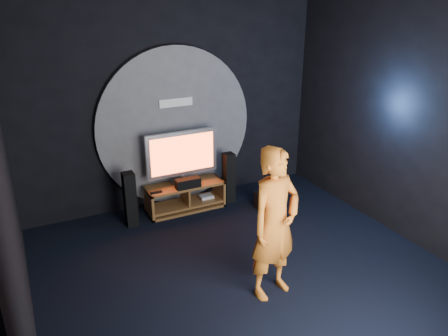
# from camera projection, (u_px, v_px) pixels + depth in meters

# --- Properties ---
(floor) EXTENTS (5.00, 5.00, 0.00)m
(floor) POSITION_uv_depth(u_px,v_px,m) (248.00, 274.00, 5.54)
(floor) COLOR black
(floor) RESTS_ON ground
(back_wall) EXTENTS (5.00, 0.04, 3.50)m
(back_wall) POSITION_uv_depth(u_px,v_px,m) (173.00, 99.00, 6.97)
(back_wall) COLOR black
(back_wall) RESTS_ON ground
(front_wall) EXTENTS (5.00, 0.04, 3.50)m
(front_wall) POSITION_uv_depth(u_px,v_px,m) (444.00, 255.00, 2.81)
(front_wall) COLOR black
(front_wall) RESTS_ON ground
(left_wall) EXTENTS (0.04, 5.00, 3.50)m
(left_wall) POSITION_uv_depth(u_px,v_px,m) (6.00, 184.00, 3.86)
(left_wall) COLOR black
(left_wall) RESTS_ON ground
(right_wall) EXTENTS (0.04, 5.00, 3.50)m
(right_wall) POSITION_uv_depth(u_px,v_px,m) (411.00, 118.00, 5.93)
(right_wall) COLOR black
(right_wall) RESTS_ON ground
(wall_disc_panel) EXTENTS (2.60, 0.11, 2.60)m
(wall_disc_panel) POSITION_uv_depth(u_px,v_px,m) (176.00, 127.00, 7.09)
(wall_disc_panel) COLOR #515156
(wall_disc_panel) RESTS_ON ground
(media_console) EXTENTS (1.27, 0.45, 0.45)m
(media_console) POSITION_uv_depth(u_px,v_px,m) (186.00, 198.00, 7.16)
(media_console) COLOR #9C5B30
(media_console) RESTS_ON ground
(tv) EXTENTS (1.18, 0.22, 0.87)m
(tv) POSITION_uv_depth(u_px,v_px,m) (182.00, 155.00, 6.94)
(tv) COLOR silver
(tv) RESTS_ON media_console
(center_speaker) EXTENTS (0.40, 0.15, 0.15)m
(center_speaker) POSITION_uv_depth(u_px,v_px,m) (188.00, 183.00, 6.92)
(center_speaker) COLOR black
(center_speaker) RESTS_ON media_console
(remote) EXTENTS (0.18, 0.05, 0.02)m
(remote) POSITION_uv_depth(u_px,v_px,m) (156.00, 192.00, 6.75)
(remote) COLOR black
(remote) RESTS_ON media_console
(tower_speaker_left) EXTENTS (0.17, 0.19, 0.86)m
(tower_speaker_left) POSITION_uv_depth(u_px,v_px,m) (130.00, 199.00, 6.58)
(tower_speaker_left) COLOR black
(tower_speaker_left) RESTS_ON ground
(tower_speaker_right) EXTENTS (0.17, 0.19, 0.86)m
(tower_speaker_right) POSITION_uv_depth(u_px,v_px,m) (229.00, 178.00, 7.36)
(tower_speaker_right) COLOR black
(tower_speaker_right) RESTS_ON ground
(subwoofer) EXTENTS (0.27, 0.27, 0.29)m
(subwoofer) POSITION_uv_depth(u_px,v_px,m) (265.00, 201.00, 7.18)
(subwoofer) COLOR black
(subwoofer) RESTS_ON ground
(player) EXTENTS (0.74, 0.56, 1.82)m
(player) POSITION_uv_depth(u_px,v_px,m) (275.00, 224.00, 4.90)
(player) COLOR #CB671B
(player) RESTS_ON ground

